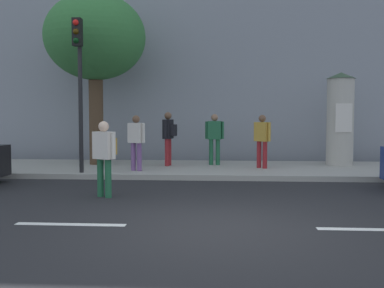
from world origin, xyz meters
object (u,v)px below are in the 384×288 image
object	(u,v)px
poster_column	(340,118)
pedestrian_in_dark_shirt	(215,135)
pedestrian_with_backpack	(136,139)
traffic_light	(79,70)
pedestrian_near_pole	(105,152)
pedestrian_with_bag	(262,137)
pedestrian_in_red_top	(169,134)
street_tree	(95,39)

from	to	relation	value
poster_column	pedestrian_in_dark_shirt	xyz separation A→B (m)	(-4.03, -0.18, -0.53)
pedestrian_with_backpack	traffic_light	bearing A→B (deg)	-157.11
pedestrian_near_pole	pedestrian_in_dark_shirt	size ratio (longest dim) A/B	0.99
poster_column	pedestrian_with_bag	distance (m)	2.81
poster_column	pedestrian_in_dark_shirt	size ratio (longest dim) A/B	1.81
pedestrian_with_backpack	pedestrian_in_dark_shirt	bearing A→B (deg)	37.55
poster_column	pedestrian_with_backpack	distance (m)	6.57
pedestrian_in_dark_shirt	pedestrian_in_red_top	distance (m)	1.50
pedestrian_in_dark_shirt	pedestrian_with_backpack	bearing A→B (deg)	-142.45
traffic_light	street_tree	distance (m)	2.59
street_tree	pedestrian_with_bag	size ratio (longest dim) A/B	3.41
pedestrian_near_pole	pedestrian_with_backpack	world-z (taller)	pedestrian_with_backpack
traffic_light	pedestrian_with_backpack	distance (m)	2.49
poster_column	pedestrian_with_bag	bearing A→B (deg)	-158.94
pedestrian_in_red_top	street_tree	bearing A→B (deg)	173.59
street_tree	pedestrian_near_pole	distance (m)	6.23
pedestrian_near_pole	pedestrian_in_red_top	distance (m)	4.85
pedestrian_in_red_top	pedestrian_near_pole	bearing A→B (deg)	-99.49
street_tree	pedestrian_with_backpack	distance (m)	3.92
traffic_light	pedestrian_near_pole	bearing A→B (deg)	-62.57
poster_column	pedestrian_with_bag	world-z (taller)	poster_column
traffic_light	pedestrian_in_red_top	world-z (taller)	traffic_light
poster_column	traffic_light	bearing A→B (deg)	-161.98
poster_column	pedestrian_near_pole	xyz separation A→B (m)	(-6.29, -5.30, -0.68)
poster_column	pedestrian_in_red_top	size ratio (longest dim) A/B	1.74
pedestrian_near_pole	pedestrian_in_red_top	bearing A→B (deg)	80.51
pedestrian_near_pole	poster_column	bearing A→B (deg)	40.14
pedestrian_with_bag	pedestrian_with_backpack	bearing A→B (deg)	-166.20
poster_column	pedestrian_with_backpack	xyz separation A→B (m)	(-6.27, -1.90, -0.57)
pedestrian_with_bag	pedestrian_in_red_top	world-z (taller)	pedestrian_in_red_top
pedestrian_near_pole	pedestrian_in_red_top	size ratio (longest dim) A/B	0.95
pedestrian_with_backpack	pedestrian_in_red_top	xyz separation A→B (m)	(0.78, 1.38, 0.08)
pedestrian_with_backpack	pedestrian_with_bag	bearing A→B (deg)	13.80
traffic_light	pedestrian_near_pole	world-z (taller)	traffic_light
pedestrian_near_pole	pedestrian_with_bag	world-z (taller)	pedestrian_with_bag
street_tree	pedestrian_with_bag	distance (m)	6.24
pedestrian_in_dark_shirt	pedestrian_with_backpack	size ratio (longest dim) A/B	1.03
traffic_light	pedestrian_with_backpack	size ratio (longest dim) A/B	2.64
traffic_light	pedestrian_in_red_top	xyz separation A→B (m)	(2.24, 1.99, -1.84)
pedestrian_with_bag	pedestrian_near_pole	bearing A→B (deg)	-130.75
pedestrian_near_pole	pedestrian_with_backpack	bearing A→B (deg)	89.70
street_tree	pedestrian_near_pole	xyz separation A→B (m)	(1.62, -5.05, -3.27)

